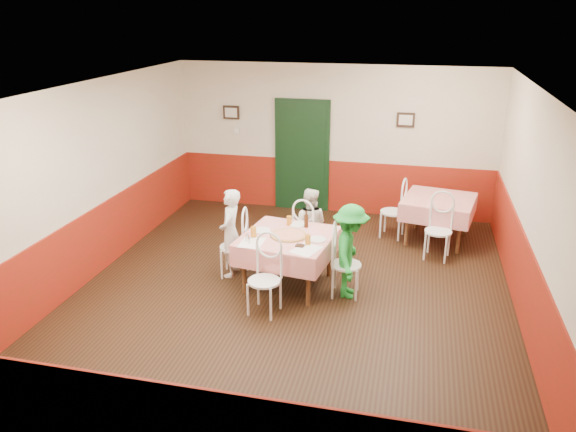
% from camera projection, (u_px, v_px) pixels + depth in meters
% --- Properties ---
extents(floor, '(7.00, 7.00, 0.00)m').
position_uv_depth(floor, '(293.00, 292.00, 7.86)').
color(floor, black).
rests_on(floor, ground).
extents(ceiling, '(7.00, 7.00, 0.00)m').
position_uv_depth(ceiling, '(293.00, 90.00, 6.88)').
color(ceiling, white).
rests_on(ceiling, back_wall).
extents(back_wall, '(6.00, 0.10, 2.80)m').
position_uv_depth(back_wall, '(334.00, 140.00, 10.57)').
color(back_wall, beige).
rests_on(back_wall, ground).
extents(front_wall, '(6.00, 0.10, 2.80)m').
position_uv_depth(front_wall, '(190.00, 344.00, 4.18)').
color(front_wall, beige).
rests_on(front_wall, ground).
extents(left_wall, '(0.10, 7.00, 2.80)m').
position_uv_depth(left_wall, '(89.00, 183.00, 8.02)').
color(left_wall, beige).
rests_on(left_wall, ground).
extents(right_wall, '(0.10, 7.00, 2.80)m').
position_uv_depth(right_wall, '(536.00, 216.00, 6.73)').
color(right_wall, beige).
rests_on(right_wall, ground).
extents(wainscot_back, '(6.00, 0.03, 1.00)m').
position_uv_depth(wainscot_back, '(332.00, 186.00, 10.87)').
color(wainscot_back, maroon).
rests_on(wainscot_back, ground).
extents(wainscot_left, '(0.03, 7.00, 1.00)m').
position_uv_depth(wainscot_left, '(97.00, 241.00, 8.33)').
color(wainscot_left, maroon).
rests_on(wainscot_left, ground).
extents(wainscot_right, '(0.03, 7.00, 1.00)m').
position_uv_depth(wainscot_right, '(524.00, 283.00, 7.05)').
color(wainscot_right, maroon).
rests_on(wainscot_right, ground).
extents(door, '(0.96, 0.06, 2.10)m').
position_uv_depth(door, '(302.00, 157.00, 10.77)').
color(door, black).
rests_on(door, ground).
extents(picture_left, '(0.32, 0.03, 0.26)m').
position_uv_depth(picture_left, '(231.00, 112.00, 10.79)').
color(picture_left, black).
rests_on(picture_left, back_wall).
extents(picture_right, '(0.32, 0.03, 0.26)m').
position_uv_depth(picture_right, '(406.00, 120.00, 10.08)').
color(picture_right, black).
rests_on(picture_right, back_wall).
extents(thermostat, '(0.10, 0.03, 0.10)m').
position_uv_depth(thermostat, '(237.00, 131.00, 10.89)').
color(thermostat, white).
rests_on(thermostat, back_wall).
extents(main_table, '(1.38, 1.38, 0.77)m').
position_uv_depth(main_table, '(288.00, 260.00, 7.97)').
color(main_table, red).
rests_on(main_table, ground).
extents(second_table, '(1.31, 1.31, 0.77)m').
position_uv_depth(second_table, '(437.00, 220.00, 9.50)').
color(second_table, red).
rests_on(second_table, ground).
extents(chair_left, '(0.46, 0.46, 0.90)m').
position_uv_depth(chair_left, '(234.00, 247.00, 8.23)').
color(chair_left, white).
rests_on(chair_left, ground).
extents(chair_right, '(0.44, 0.44, 0.90)m').
position_uv_depth(chair_right, '(346.00, 265.00, 7.66)').
color(chair_right, white).
rests_on(chair_right, ground).
extents(chair_far, '(0.51, 0.51, 0.90)m').
position_uv_depth(chair_far, '(308.00, 234.00, 8.69)').
color(chair_far, white).
rests_on(chair_far, ground).
extents(chair_near, '(0.48, 0.48, 0.90)m').
position_uv_depth(chair_near, '(264.00, 281.00, 7.20)').
color(chair_near, white).
rests_on(chair_near, ground).
extents(chair_second_a, '(0.49, 0.49, 0.90)m').
position_uv_depth(chair_second_a, '(393.00, 212.00, 9.64)').
color(chair_second_a, white).
rests_on(chair_second_a, ground).
extents(chair_second_b, '(0.49, 0.49, 0.90)m').
position_uv_depth(chair_second_b, '(438.00, 232.00, 8.79)').
color(chair_second_b, white).
rests_on(chair_second_b, ground).
extents(pizza, '(0.56, 0.56, 0.03)m').
position_uv_depth(pizza, '(289.00, 235.00, 7.81)').
color(pizza, '#B74723').
rests_on(pizza, main_table).
extents(plate_left, '(0.28, 0.28, 0.01)m').
position_uv_depth(plate_left, '(262.00, 230.00, 8.00)').
color(plate_left, white).
rests_on(plate_left, main_table).
extents(plate_right, '(0.28, 0.28, 0.01)m').
position_uv_depth(plate_right, '(317.00, 239.00, 7.68)').
color(plate_right, white).
rests_on(plate_right, main_table).
extents(plate_far, '(0.28, 0.28, 0.01)m').
position_uv_depth(plate_far, '(298.00, 224.00, 8.21)').
color(plate_far, white).
rests_on(plate_far, main_table).
extents(glass_a, '(0.09, 0.09, 0.15)m').
position_uv_depth(glass_a, '(254.00, 232.00, 7.76)').
color(glass_a, '#BF7219').
rests_on(glass_a, main_table).
extents(glass_b, '(0.08, 0.08, 0.14)m').
position_uv_depth(glass_b, '(308.00, 240.00, 7.52)').
color(glass_b, '#BF7219').
rests_on(glass_b, main_table).
extents(glass_c, '(0.08, 0.08, 0.14)m').
position_uv_depth(glass_c, '(289.00, 221.00, 8.19)').
color(glass_c, '#BF7219').
rests_on(glass_c, main_table).
extents(beer_bottle, '(0.07, 0.07, 0.23)m').
position_uv_depth(beer_bottle, '(306.00, 220.00, 8.09)').
color(beer_bottle, '#381C0A').
rests_on(beer_bottle, main_table).
extents(shaker_a, '(0.04, 0.04, 0.09)m').
position_uv_depth(shaker_a, '(247.00, 238.00, 7.62)').
color(shaker_a, silver).
rests_on(shaker_a, main_table).
extents(shaker_b, '(0.04, 0.04, 0.09)m').
position_uv_depth(shaker_b, '(249.00, 240.00, 7.55)').
color(shaker_b, silver).
rests_on(shaker_b, main_table).
extents(shaker_c, '(0.04, 0.04, 0.09)m').
position_uv_depth(shaker_c, '(248.00, 236.00, 7.69)').
color(shaker_c, '#B23319').
rests_on(shaker_c, main_table).
extents(menu_left, '(0.30, 0.40, 0.00)m').
position_uv_depth(menu_left, '(252.00, 243.00, 7.60)').
color(menu_left, white).
rests_on(menu_left, main_table).
extents(menu_right, '(0.42, 0.48, 0.00)m').
position_uv_depth(menu_right, '(306.00, 249.00, 7.38)').
color(menu_right, white).
rests_on(menu_right, main_table).
extents(wallet, '(0.12, 0.10, 0.02)m').
position_uv_depth(wallet, '(300.00, 246.00, 7.47)').
color(wallet, black).
rests_on(wallet, main_table).
extents(diner_left, '(0.33, 0.49, 1.33)m').
position_uv_depth(diner_left, '(231.00, 233.00, 8.18)').
color(diner_left, gray).
rests_on(diner_left, ground).
extents(diner_far, '(0.59, 0.46, 1.18)m').
position_uv_depth(diner_far, '(309.00, 225.00, 8.68)').
color(diner_far, gray).
rests_on(diner_far, ground).
extents(diner_right, '(0.54, 0.88, 1.32)m').
position_uv_depth(diner_right, '(350.00, 251.00, 7.57)').
color(diner_right, gray).
rests_on(diner_right, ground).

